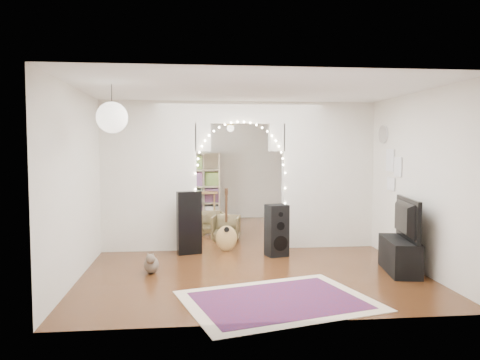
{
  "coord_description": "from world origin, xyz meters",
  "views": [
    {
      "loc": [
        -0.91,
        -8.54,
        1.87
      ],
      "look_at": [
        0.03,
        0.3,
        1.25
      ],
      "focal_mm": 35.0,
      "sensor_mm": 36.0,
      "label": 1
    }
  ],
  "objects": [
    {
      "name": "flower_vase",
      "position": [
        -0.84,
        3.5,
        0.85
      ],
      "size": [
        0.19,
        0.19,
        0.19
      ],
      "primitive_type": "imported",
      "rotation": [
        0.0,
        0.0,
        0.04
      ],
      "color": "white",
      "rests_on": "dining_table"
    },
    {
      "name": "paper_lantern",
      "position": [
        -1.9,
        -2.4,
        2.25
      ],
      "size": [
        0.4,
        0.4,
        0.4
      ],
      "primitive_type": "sphere",
      "color": "white",
      "rests_on": "ceiling"
    },
    {
      "name": "floor_speaker",
      "position": [
        0.56,
        -0.71,
        0.44
      ],
      "size": [
        0.41,
        0.38,
        0.89
      ],
      "rotation": [
        0.0,
        0.0,
        0.27
      ],
      "color": "black",
      "rests_on": "floor"
    },
    {
      "name": "wall_back",
      "position": [
        0.0,
        3.75,
        1.35
      ],
      "size": [
        5.0,
        0.02,
        2.7
      ],
      "primitive_type": "cube",
      "color": "silver",
      "rests_on": "floor"
    },
    {
      "name": "floor",
      "position": [
        0.0,
        0.0,
        0.0
      ],
      "size": [
        7.5,
        7.5,
        0.0
      ],
      "primitive_type": "plane",
      "color": "black",
      "rests_on": "ground"
    },
    {
      "name": "tabby_cat",
      "position": [
        -1.5,
        -1.6,
        0.14
      ],
      "size": [
        0.22,
        0.51,
        0.34
      ],
      "rotation": [
        0.0,
        0.0,
        -0.0
      ],
      "color": "brown",
      "rests_on": "floor"
    },
    {
      "name": "tv",
      "position": [
        2.2,
        -1.94,
        0.81
      ],
      "size": [
        0.32,
        1.08,
        0.62
      ],
      "primitive_type": "imported",
      "rotation": [
        0.0,
        0.0,
        1.41
      ],
      "color": "black",
      "rests_on": "media_console"
    },
    {
      "name": "wall_left",
      "position": [
        -2.5,
        0.0,
        1.35
      ],
      "size": [
        0.02,
        7.5,
        2.7
      ],
      "primitive_type": "cube",
      "color": "silver",
      "rests_on": "floor"
    },
    {
      "name": "acoustic_guitar",
      "position": [
        -0.27,
        -0.25,
        0.42
      ],
      "size": [
        0.41,
        0.21,
        0.97
      ],
      "rotation": [
        0.0,
        0.0,
        -0.2
      ],
      "color": "#B18547",
      "rests_on": "floor"
    },
    {
      "name": "dining_chair_right",
      "position": [
        -0.2,
        0.75,
        0.25
      ],
      "size": [
        0.64,
        0.65,
        0.5
      ],
      "primitive_type": "imported",
      "rotation": [
        0.0,
        0.0,
        -0.22
      ],
      "color": "brown",
      "rests_on": "floor"
    },
    {
      "name": "media_console",
      "position": [
        2.2,
        -1.94,
        0.25
      ],
      "size": [
        0.56,
        1.05,
        0.5
      ],
      "primitive_type": "cube",
      "rotation": [
        0.0,
        0.0,
        -0.17
      ],
      "color": "black",
      "rests_on": "floor"
    },
    {
      "name": "picture_frames",
      "position": [
        2.48,
        -1.0,
        1.5
      ],
      "size": [
        0.02,
        0.5,
        0.7
      ],
      "primitive_type": null,
      "color": "white",
      "rests_on": "wall_right"
    },
    {
      "name": "ceiling_fan",
      "position": [
        0.0,
        2.0,
        2.4
      ],
      "size": [
        1.1,
        1.1,
        0.3
      ],
      "primitive_type": null,
      "color": "gold",
      "rests_on": "ceiling"
    },
    {
      "name": "ceiling",
      "position": [
        0.0,
        0.0,
        2.7
      ],
      "size": [
        5.0,
        7.5,
        0.02
      ],
      "primitive_type": "cube",
      "color": "white",
      "rests_on": "wall_back"
    },
    {
      "name": "bookcase",
      "position": [
        -1.0,
        3.5,
        0.87
      ],
      "size": [
        1.73,
        0.98,
        1.73
      ],
      "primitive_type": "cube",
      "rotation": [
        0.0,
        0.0,
        0.35
      ],
      "color": "#C7B690",
      "rests_on": "floor"
    },
    {
      "name": "wall_front",
      "position": [
        0.0,
        -3.75,
        1.35
      ],
      "size": [
        5.0,
        0.02,
        2.7
      ],
      "primitive_type": "cube",
      "color": "silver",
      "rests_on": "floor"
    },
    {
      "name": "area_rug",
      "position": [
        0.14,
        -3.06,
        0.01
      ],
      "size": [
        2.58,
        2.2,
        0.02
      ],
      "primitive_type": "cube",
      "rotation": [
        0.0,
        0.0,
        0.27
      ],
      "color": "maroon",
      "rests_on": "floor"
    },
    {
      "name": "window",
      "position": [
        -2.47,
        1.8,
        1.5
      ],
      "size": [
        0.04,
        1.2,
        1.4
      ],
      "primitive_type": "cube",
      "color": "white",
      "rests_on": "wall_left"
    },
    {
      "name": "dining_chair_left",
      "position": [
        -0.47,
        1.43,
        0.25
      ],
      "size": [
        0.6,
        0.61,
        0.49
      ],
      "primitive_type": "imported",
      "rotation": [
        0.0,
        0.0,
        0.14
      ],
      "color": "brown",
      "rests_on": "floor"
    },
    {
      "name": "wall_right",
      "position": [
        2.5,
        0.0,
        1.35
      ],
      "size": [
        0.02,
        7.5,
        2.7
      ],
      "primitive_type": "cube",
      "color": "silver",
      "rests_on": "floor"
    },
    {
      "name": "guitar_case",
      "position": [
        -0.94,
        -0.41,
        0.55
      ],
      "size": [
        0.44,
        0.25,
        1.11
      ],
      "primitive_type": "cube",
      "rotation": [
        0.0,
        0.0,
        0.27
      ],
      "color": "black",
      "rests_on": "floor"
    },
    {
      "name": "divider_wall",
      "position": [
        0.0,
        0.0,
        1.42
      ],
      "size": [
        5.0,
        0.2,
        2.7
      ],
      "color": "silver",
      "rests_on": "floor"
    },
    {
      "name": "fairy_lights",
      "position": [
        0.0,
        -0.13,
        1.55
      ],
      "size": [
        1.64,
        0.04,
        1.6
      ],
      "primitive_type": null,
      "color": "#FFEABF",
      "rests_on": "divider_wall"
    },
    {
      "name": "wall_clock",
      "position": [
        2.48,
        -0.6,
        2.1
      ],
      "size": [
        0.03,
        0.31,
        0.31
      ],
      "primitive_type": "cylinder",
      "rotation": [
        0.0,
        1.57,
        0.0
      ],
      "color": "white",
      "rests_on": "wall_right"
    },
    {
      "name": "dining_table",
      "position": [
        -0.84,
        3.5,
        0.68
      ],
      "size": [
        1.23,
        0.85,
        0.76
      ],
      "rotation": [
        0.0,
        0.0,
        0.04
      ],
      "color": "brown",
      "rests_on": "floor"
    }
  ]
}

